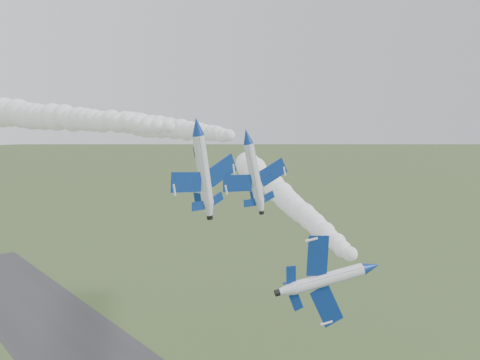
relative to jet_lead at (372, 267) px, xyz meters
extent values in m
cylinder|color=white|center=(0.00, 0.11, -0.01)|extent=(4.87, 7.94, 1.68)
cone|color=navy|center=(-2.11, -4.46, -0.01)|extent=(2.40, 2.60, 1.68)
cone|color=white|center=(2.03, 4.50, -0.01)|extent=(2.24, 2.25, 1.68)
cylinder|color=black|center=(2.43, 5.36, -0.01)|extent=(1.01, 0.87, 0.85)
ellipsoid|color=black|center=(-0.38, -1.97, 0.10)|extent=(2.16, 2.95, 1.12)
cube|color=navy|center=(-0.31, 1.09, 2.76)|extent=(1.85, 2.48, 4.31)
cube|color=navy|center=(0.70, 0.62, -2.83)|extent=(1.85, 2.48, 4.31)
cube|color=navy|center=(1.40, 3.85, 1.48)|extent=(0.86, 1.14, 1.88)
cube|color=navy|center=(1.94, 3.60, -1.50)|extent=(0.86, 1.14, 1.88)
cube|color=navy|center=(2.68, 3.01, 0.23)|extent=(2.52, 2.25, 0.52)
cylinder|color=white|center=(-9.01, 20.78, 15.12)|extent=(3.18, 9.06, 1.84)
cone|color=navy|center=(-8.15, 15.24, 15.12)|extent=(2.17, 2.58, 1.84)
cone|color=white|center=(-9.84, 26.11, 15.12)|extent=(2.11, 2.16, 1.84)
cylinder|color=black|center=(-10.00, 27.15, 15.12)|extent=(1.02, 0.77, 0.93)
ellipsoid|color=black|center=(-8.76, 18.51, 15.71)|extent=(1.68, 3.20, 1.22)
cube|color=navy|center=(-12.20, 21.14, 14.42)|extent=(5.15, 3.25, 0.98)
cube|color=navy|center=(-6.02, 22.10, 15.51)|extent=(5.15, 3.25, 0.98)
cube|color=navy|center=(-11.34, 24.91, 14.83)|extent=(2.26, 1.47, 0.47)
cube|color=navy|center=(-8.04, 25.42, 15.41)|extent=(2.26, 1.47, 0.47)
cube|color=navy|center=(-9.88, 24.88, 16.48)|extent=(0.78, 1.75, 2.31)
cylinder|color=white|center=(-0.90, 20.86, 13.70)|extent=(2.94, 8.18, 1.71)
cone|color=navy|center=(-1.69, 15.86, 13.70)|extent=(2.01, 2.34, 1.71)
cone|color=white|center=(-0.14, 25.66, 13.70)|extent=(1.95, 1.96, 1.71)
cylinder|color=black|center=(0.01, 26.60, 13.70)|extent=(0.94, 0.70, 0.86)
ellipsoid|color=black|center=(-1.33, 18.84, 14.22)|extent=(1.55, 2.89, 1.14)
cube|color=navy|center=(-3.51, 22.04, 12.94)|extent=(4.62, 2.93, 1.08)
cube|color=navy|center=(2.01, 21.17, 14.18)|extent=(4.62, 2.93, 1.08)
cube|color=navy|center=(-1.74, 25.05, 13.37)|extent=(2.02, 1.33, 0.50)
cube|color=navy|center=(1.20, 24.58, 14.03)|extent=(2.02, 1.33, 0.50)
cube|color=navy|center=(-0.57, 24.63, 14.91)|extent=(0.80, 1.60, 2.07)
camera|label=1|loc=(-46.02, -36.28, 16.17)|focal=40.00mm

